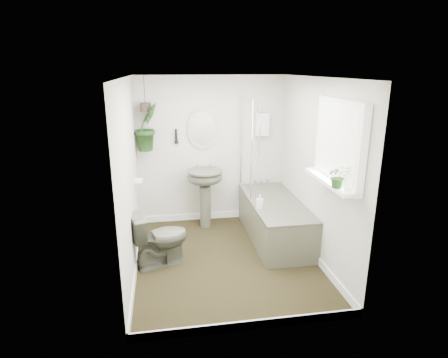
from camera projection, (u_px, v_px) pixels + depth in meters
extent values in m
cube|color=black|center=(226.00, 260.00, 4.90)|extent=(2.30, 2.80, 0.02)
cube|color=white|center=(226.00, 76.00, 4.23)|extent=(2.30, 2.80, 0.02)
cube|color=beige|center=(211.00, 150.00, 5.90)|extent=(2.30, 0.02, 2.30)
cube|color=beige|center=(253.00, 219.00, 3.23)|extent=(2.30, 0.02, 2.30)
cube|color=beige|center=(129.00, 179.00, 4.39)|extent=(0.02, 2.80, 2.30)
cube|color=beige|center=(316.00, 171.00, 4.75)|extent=(0.02, 2.80, 2.30)
cube|color=white|center=(226.00, 255.00, 4.88)|extent=(2.30, 2.80, 0.10)
cube|color=white|center=(262.00, 124.00, 5.84)|extent=(0.20, 0.10, 0.35)
ellipsoid|color=beige|center=(202.00, 129.00, 5.74)|extent=(0.46, 0.03, 0.62)
cylinder|color=black|center=(176.00, 136.00, 5.69)|extent=(0.04, 0.04, 0.22)
cylinder|color=white|center=(138.00, 182.00, 5.13)|extent=(0.11, 0.11, 0.11)
cube|color=white|center=(339.00, 142.00, 3.93)|extent=(0.08, 1.00, 0.90)
cube|color=white|center=(330.00, 181.00, 4.04)|extent=(0.18, 1.00, 0.04)
cube|color=white|center=(335.00, 143.00, 3.92)|extent=(0.01, 0.86, 0.76)
imported|color=#494C3E|center=(160.00, 238.00, 4.68)|extent=(0.80, 0.61, 0.72)
imported|color=black|center=(339.00, 176.00, 3.72)|extent=(0.24, 0.21, 0.24)
imported|color=black|center=(147.00, 127.00, 5.48)|extent=(0.49, 0.49, 0.70)
imported|color=#302526|center=(260.00, 201.00, 5.04)|extent=(0.11, 0.11, 0.19)
cylinder|color=#352A24|center=(145.00, 107.00, 5.39)|extent=(0.16, 0.16, 0.12)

